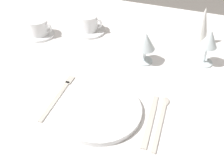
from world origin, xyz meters
TOP-DOWN VIEW (x-y plane):
  - dining_table at (0.00, 0.00)m, footprint 1.80×1.11m
  - dinner_plate at (-0.03, -0.24)m, footprint 0.27×0.27m
  - fork_outer at (-0.19, -0.21)m, footprint 0.02×0.23m
  - dinner_knife at (0.13, -0.23)m, footprint 0.03×0.22m
  - spoon_soup at (0.16, -0.20)m, footprint 0.03×0.23m
  - saucer_left at (-0.44, 0.11)m, footprint 0.13×0.13m
  - coffee_cup_left at (-0.43, 0.11)m, footprint 0.11×0.09m
  - saucer_far at (-0.24, 0.20)m, footprint 0.14×0.14m
  - coffee_cup_far at (-0.24, 0.20)m, footprint 0.10×0.08m
  - wine_glass_centre at (0.04, 0.07)m, footprint 0.07×0.07m
  - wine_glass_left at (0.26, 0.13)m, footprint 0.07×0.07m
  - napkin_folded at (0.23, 0.27)m, footprint 0.08×0.08m

SIDE VIEW (x-z plane):
  - dining_table at x=0.00m, z-range 0.29..1.03m
  - fork_outer at x=-0.19m, z-range 0.74..0.74m
  - spoon_soup at x=0.16m, z-range 0.74..0.75m
  - dinner_knife at x=0.13m, z-range 0.74..0.74m
  - saucer_left at x=-0.44m, z-range 0.74..0.75m
  - saucer_far at x=-0.24m, z-range 0.74..0.75m
  - dinner_plate at x=-0.03m, z-range 0.74..0.76m
  - coffee_cup_left at x=-0.43m, z-range 0.75..0.82m
  - coffee_cup_far at x=-0.24m, z-range 0.75..0.82m
  - napkin_folded at x=0.23m, z-range 0.74..0.90m
  - wine_glass_centre at x=0.04m, z-range 0.76..0.89m
  - wine_glass_left at x=0.26m, z-range 0.77..0.91m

